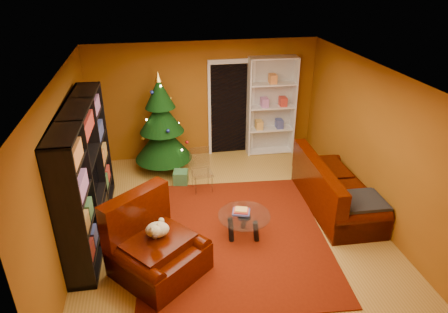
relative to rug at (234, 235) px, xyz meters
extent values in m
cube|color=#A97F30|center=(0.00, 0.46, -0.03)|extent=(5.00, 5.50, 0.05)
cube|color=silver|center=(0.00, 0.46, 2.62)|extent=(5.00, 5.50, 0.05)
cube|color=#8F5212|center=(0.00, 3.24, 1.29)|extent=(5.00, 0.05, 2.60)
cube|color=#8F5212|center=(-2.53, 0.46, 1.29)|extent=(0.05, 5.50, 2.60)
cube|color=#8F5212|center=(2.52, 0.46, 1.29)|extent=(0.05, 5.50, 2.60)
cube|color=#621705|center=(0.00, 0.00, 0.00)|extent=(3.22, 3.67, 0.02)
cube|color=#316D39|center=(-0.71, 1.89, 0.13)|extent=(0.33, 0.33, 0.28)
cube|color=#A51E37|center=(-1.31, 3.05, 0.11)|extent=(0.32, 0.32, 0.24)
camera|label=1|loc=(-1.14, -5.22, 4.09)|focal=32.00mm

